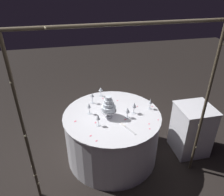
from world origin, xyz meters
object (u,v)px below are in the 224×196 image
(wine_glass_3, at_px, (101,90))
(wine_glass_6, at_px, (134,105))
(decorative_arch, at_px, (122,92))
(wine_glass_0, at_px, (89,106))
(side_table, at_px, (192,129))
(tiered_cake, at_px, (108,106))
(wine_glass_1, at_px, (92,96))
(main_table, at_px, (112,136))
(wine_glass_5, at_px, (98,118))
(wine_glass_2, at_px, (128,110))
(wine_glass_4, at_px, (150,102))
(cake_knife, at_px, (127,128))

(wine_glass_3, relative_size, wine_glass_6, 0.87)
(decorative_arch, distance_m, wine_glass_0, 0.84)
(side_table, height_order, wine_glass_3, wine_glass_3)
(wine_glass_0, bearing_deg, wine_glass_6, 169.00)
(decorative_arch, relative_size, tiered_cake, 6.83)
(wine_glass_1, bearing_deg, wine_glass_6, 143.20)
(main_table, distance_m, wine_glass_6, 0.60)
(decorative_arch, distance_m, tiered_cake, 0.66)
(wine_glass_5, bearing_deg, wine_glass_2, -167.18)
(tiered_cake, height_order, wine_glass_6, tiered_cake)
(wine_glass_3, height_order, wine_glass_5, wine_glass_5)
(decorative_arch, xyz_separation_m, tiered_cake, (0.06, -0.47, -0.46))
(side_table, distance_m, wine_glass_6, 1.04)
(tiered_cake, bearing_deg, wine_glass_4, -173.76)
(wine_glass_4, bearing_deg, cake_knife, 39.87)
(side_table, relative_size, wine_glass_1, 4.80)
(decorative_arch, xyz_separation_m, cake_knife, (-0.12, -0.16, -0.63))
(wine_glass_4, xyz_separation_m, wine_glass_6, (0.26, 0.06, 0.01))
(wine_glass_1, height_order, wine_glass_2, wine_glass_1)
(tiered_cake, bearing_deg, wine_glass_1, -67.73)
(decorative_arch, bearing_deg, wine_glass_5, -52.40)
(tiered_cake, xyz_separation_m, wine_glass_2, (-0.25, 0.08, -0.05))
(decorative_arch, distance_m, wine_glass_5, 0.63)
(side_table, height_order, wine_glass_2, wine_glass_2)
(wine_glass_1, relative_size, wine_glass_6, 0.96)
(wine_glass_2, bearing_deg, decorative_arch, 64.09)
(wine_glass_5, bearing_deg, wine_glass_6, -161.56)
(wine_glass_1, bearing_deg, wine_glass_2, 130.64)
(main_table, xyz_separation_m, wine_glass_6, (-0.31, 0.03, 0.51))
(main_table, xyz_separation_m, wine_glass_0, (0.31, -0.09, 0.51))
(decorative_arch, relative_size, side_table, 2.72)
(wine_glass_0, relative_size, cake_knife, 0.61)
(tiered_cake, height_order, wine_glass_4, tiered_cake)
(wine_glass_0, bearing_deg, wine_glass_5, 104.71)
(wine_glass_4, bearing_deg, wine_glass_3, -39.82)
(tiered_cake, bearing_deg, wine_glass_2, 163.04)
(wine_glass_4, bearing_deg, wine_glass_6, 12.93)
(main_table, height_order, wine_glass_4, wine_glass_4)
(wine_glass_6, bearing_deg, wine_glass_1, -36.80)
(side_table, height_order, wine_glass_0, wine_glass_0)
(wine_glass_5, bearing_deg, main_table, -137.33)
(side_table, bearing_deg, tiered_cake, -4.45)
(wine_glass_5, distance_m, cake_knife, 0.39)
(wine_glass_5, height_order, wine_glass_6, wine_glass_6)
(wine_glass_1, bearing_deg, wine_glass_5, 89.52)
(cake_knife, bearing_deg, wine_glass_4, -140.13)
(wine_glass_2, bearing_deg, tiered_cake, -16.96)
(wine_glass_1, height_order, cake_knife, wine_glass_1)
(side_table, height_order, wine_glass_4, wine_glass_4)
(tiered_cake, height_order, wine_glass_1, tiered_cake)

